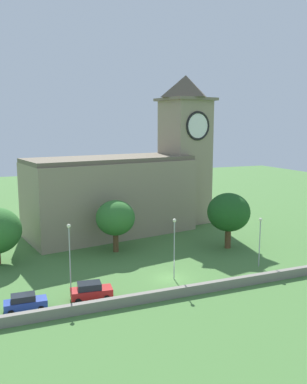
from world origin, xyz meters
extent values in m
plane|color=#477538|center=(0.00, 15.00, 0.00)|extent=(200.00, 200.00, 0.00)
cube|color=gray|center=(-0.91, 23.63, 6.31)|extent=(29.88, 16.93, 12.63)
cube|color=#675C4A|center=(-0.91, 23.63, 12.98)|extent=(29.71, 15.97, 0.70)
cube|color=gray|center=(14.83, 26.42, 11.61)|extent=(8.80, 8.80, 23.23)
cube|color=#736753|center=(14.83, 26.42, 23.48)|extent=(10.20, 10.20, 0.50)
pyramid|color=brown|center=(14.83, 26.42, 25.82)|extent=(9.24, 9.24, 4.17)
cylinder|color=white|center=(15.50, 22.62, 18.58)|extent=(4.80, 0.96, 4.86)
torus|color=black|center=(15.50, 22.62, 18.58)|extent=(5.29, 1.35, 5.29)
cylinder|color=white|center=(18.62, 27.09, 18.58)|extent=(0.96, 4.80, 4.86)
torus|color=black|center=(18.62, 27.09, 18.58)|extent=(1.35, 5.29, 5.29)
cube|color=gray|center=(0.00, -5.24, 0.54)|extent=(56.51, 0.70, 1.09)
cube|color=#233D9E|center=(-17.33, -2.45, 0.71)|extent=(4.27, 1.84, 0.79)
cube|color=#1E232B|center=(-17.54, -2.44, 1.41)|extent=(2.41, 1.58, 0.62)
cylinder|color=black|center=(-15.87, -1.64, 0.31)|extent=(0.64, 0.33, 0.63)
cylinder|color=black|center=(-15.92, -3.35, 0.31)|extent=(0.64, 0.33, 0.63)
cylinder|color=black|center=(-18.73, -1.55, 0.31)|extent=(0.64, 0.33, 0.63)
cylinder|color=black|center=(-18.79, -3.25, 0.31)|extent=(0.64, 0.33, 0.63)
cube|color=red|center=(-10.51, -2.37, 0.79)|extent=(4.63, 2.40, 0.87)
cube|color=#1E232B|center=(-10.73, -2.35, 1.57)|extent=(2.66, 1.96, 0.70)
cylinder|color=black|center=(-8.90, -1.58, 0.35)|extent=(0.73, 0.42, 0.70)
cylinder|color=black|center=(-9.12, -3.49, 0.35)|extent=(0.73, 0.42, 0.70)
cylinder|color=black|center=(-11.91, -1.25, 0.35)|extent=(0.73, 0.42, 0.70)
cylinder|color=black|center=(-12.12, -3.16, 0.35)|extent=(0.73, 0.42, 0.70)
cylinder|color=#9EA0A5|center=(-12.20, 0.53, 3.72)|extent=(0.14, 0.14, 7.44)
sphere|color=#F4EFCC|center=(-12.20, 0.53, 7.66)|extent=(0.44, 0.44, 0.44)
cylinder|color=#9EA0A5|center=(0.21, -0.43, 3.59)|extent=(0.14, 0.14, 7.17)
sphere|color=#F4EFCC|center=(0.21, -0.43, 7.39)|extent=(0.44, 0.44, 0.44)
cylinder|color=#9EA0A5|center=(12.73, -0.39, 3.08)|extent=(0.14, 0.14, 6.16)
sphere|color=#F4EFCC|center=(12.73, -0.39, 6.38)|extent=(0.44, 0.44, 0.44)
cylinder|color=brown|center=(-3.22, 12.81, 1.51)|extent=(0.81, 0.81, 3.02)
ellipsoid|color=#33702D|center=(-3.22, 12.81, 5.18)|extent=(5.78, 5.78, 5.20)
cylinder|color=brown|center=(13.30, 8.18, 1.59)|extent=(0.91, 0.91, 3.18)
ellipsoid|color=#1E511E|center=(13.30, 8.18, 5.62)|extent=(6.50, 6.50, 5.85)
camera|label=1|loc=(-19.64, -42.91, 18.52)|focal=37.60mm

